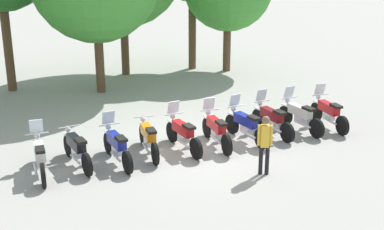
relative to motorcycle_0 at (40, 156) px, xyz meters
The scene contains 12 objects.
ground_plane 4.72m from the motorcycle_0, ahead, with size 80.00×80.00×0.00m, color #9E9B93.
motorcycle_0 is the anchor object (origin of this frame).
motorcycle_1 1.04m from the motorcycle_0, ahead, with size 0.62×2.19×0.99m.
motorcycle_2 2.09m from the motorcycle_0, ahead, with size 0.62×2.19×1.37m.
motorcycle_3 3.12m from the motorcycle_0, ahead, with size 0.74×2.17×0.99m.
motorcycle_4 4.16m from the motorcycle_0, ahead, with size 0.62×2.19×1.37m.
motorcycle_5 5.21m from the motorcycle_0, ahead, with size 0.69×2.18×1.37m.
motorcycle_6 6.25m from the motorcycle_0, ahead, with size 0.62×2.19×1.37m.
motorcycle_7 7.28m from the motorcycle_0, ahead, with size 0.62×2.19×1.37m.
motorcycle_8 8.33m from the motorcycle_0, ahead, with size 0.62×2.19×1.37m.
motorcycle_9 9.39m from the motorcycle_0, ahead, with size 0.71×2.18×1.37m.
person_0 5.99m from the motorcycle_0, 28.75° to the right, with size 0.38×0.30×1.65m.
Camera 1 is at (-7.35, -12.91, 6.02)m, focal length 49.45 mm.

